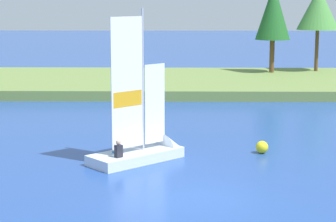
# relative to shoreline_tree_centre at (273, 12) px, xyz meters

# --- Properties ---
(ground_plane) EXTENTS (200.00, 200.00, 0.00)m
(ground_plane) POSITION_rel_shoreline_tree_centre_xyz_m (-6.48, -29.37, -5.29)
(ground_plane) COLOR #234793
(shore_bank) EXTENTS (80.00, 13.26, 0.65)m
(shore_bank) POSITION_rel_shoreline_tree_centre_xyz_m (-6.48, -3.45, -4.96)
(shore_bank) COLOR olive
(shore_bank) RESTS_ON ground
(shoreline_tree_centre) EXTENTS (2.66, 2.66, 6.82)m
(shoreline_tree_centre) POSITION_rel_shoreline_tree_centre_xyz_m (0.00, 0.00, 0.00)
(shoreline_tree_centre) COLOR brown
(shoreline_tree_centre) RESTS_ON shore_bank
(shoreline_tree_midright) EXTENTS (3.26, 3.26, 6.56)m
(shoreline_tree_midright) POSITION_rel_shoreline_tree_centre_xyz_m (3.63, 0.98, 0.24)
(shoreline_tree_midright) COLOR brown
(shoreline_tree_midright) RESTS_ON shore_bank
(sailboat) EXTENTS (4.21, 4.03, 6.54)m
(sailboat) POSITION_rel_shoreline_tree_centre_xyz_m (-8.36, -24.10, -4.84)
(sailboat) COLOR silver
(sailboat) RESTS_ON ground
(channel_buoy) EXTENTS (0.53, 0.53, 0.53)m
(channel_buoy) POSITION_rel_shoreline_tree_centre_xyz_m (-3.69, -23.20, -5.02)
(channel_buoy) COLOR yellow
(channel_buoy) RESTS_ON ground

